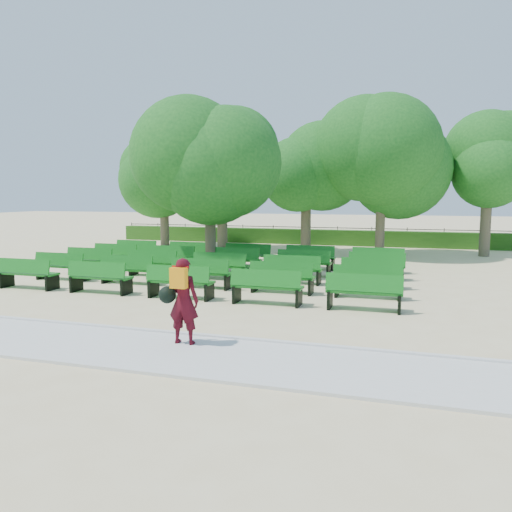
% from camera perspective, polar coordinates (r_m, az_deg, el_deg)
% --- Properties ---
extents(ground, '(120.00, 120.00, 0.00)m').
position_cam_1_polar(ground, '(16.65, -0.93, -3.28)').
color(ground, beige).
extents(paving, '(30.00, 2.20, 0.06)m').
position_cam_1_polar(paving, '(10.06, -14.24, -10.25)').
color(paving, silver).
rests_on(paving, ground).
extents(curb, '(30.00, 0.12, 0.10)m').
position_cam_1_polar(curb, '(11.01, -11.12, -8.54)').
color(curb, silver).
rests_on(curb, ground).
extents(hedge, '(26.00, 0.70, 0.90)m').
position_cam_1_polar(hedge, '(30.12, 7.30, 2.15)').
color(hedge, '#245415').
rests_on(hedge, ground).
extents(fence, '(26.00, 0.10, 1.02)m').
position_cam_1_polar(fence, '(30.55, 7.42, 1.37)').
color(fence, black).
rests_on(fence, ground).
extents(tree_line, '(21.80, 6.80, 7.04)m').
position_cam_1_polar(tree_line, '(26.25, 5.81, 0.47)').
color(tree_line, '#1D621C').
rests_on(tree_line, ground).
extents(bench_array, '(1.99, 0.77, 1.23)m').
position_cam_1_polar(bench_array, '(17.65, -4.01, -2.38)').
color(bench_array, '#136F19').
rests_on(bench_array, ground).
extents(tree_among, '(4.30, 4.30, 6.03)m').
position_cam_1_polar(tree_among, '(19.22, -5.32, 10.25)').
color(tree_among, brown).
rests_on(tree_among, ground).
extents(person, '(0.81, 0.49, 1.71)m').
position_cam_1_polar(person, '(9.89, -8.46, -4.95)').
color(person, '#420912').
rests_on(person, ground).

